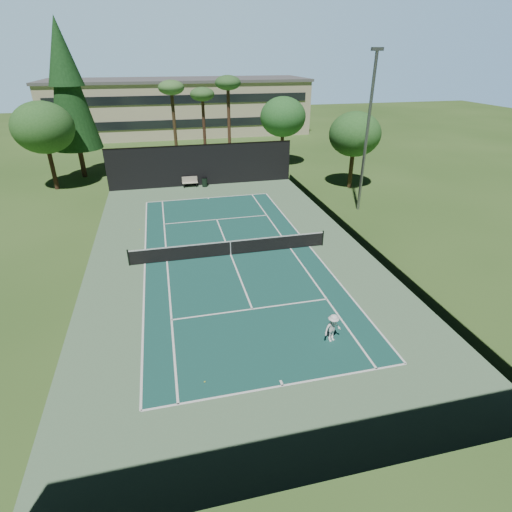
{
  "coord_description": "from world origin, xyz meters",
  "views": [
    {
      "loc": [
        -3.74,
        -23.13,
        11.84
      ],
      "look_at": [
        1.0,
        -3.0,
        1.3
      ],
      "focal_mm": 28.0,
      "sensor_mm": 36.0,
      "label": 1
    }
  ],
  "objects": [
    {
      "name": "tennis_ball_a",
      "position": [
        -3.0,
        -10.97,
        0.03
      ],
      "size": [
        0.07,
        0.07,
        0.07
      ],
      "primitive_type": "sphere",
      "color": "#CFD831",
      "rests_on": "ground"
    },
    {
      "name": "palm_c",
      "position": [
        4.0,
        23.0,
        8.6
      ],
      "size": [
        2.8,
        2.8,
        9.77
      ],
      "color": "#4D3121",
      "rests_on": "ground"
    },
    {
      "name": "tennis_ball_b",
      "position": [
        0.01,
        1.53,
        0.03
      ],
      "size": [
        0.06,
        0.06,
        0.06
      ],
      "primitive_type": "sphere",
      "color": "#B5D630",
      "rests_on": "ground"
    },
    {
      "name": "park_bench",
      "position": [
        -1.3,
        15.7,
        0.55
      ],
      "size": [
        1.5,
        0.45,
        1.02
      ],
      "color": "beige",
      "rests_on": "ground"
    },
    {
      "name": "ground",
      "position": [
        0.0,
        0.0,
        0.0
      ],
      "size": [
        160.0,
        160.0,
        0.0
      ],
      "primitive_type": "plane",
      "color": "#345720",
      "rests_on": "ground"
    },
    {
      "name": "court_surface",
      "position": [
        0.0,
        0.0,
        0.01
      ],
      "size": [
        10.97,
        23.77,
        0.01
      ],
      "primitive_type": "cube",
      "color": "#174941",
      "rests_on": "ground"
    },
    {
      "name": "court_lines",
      "position": [
        0.0,
        0.0,
        0.02
      ],
      "size": [
        11.07,
        23.87,
        0.01
      ],
      "color": "white",
      "rests_on": "ground"
    },
    {
      "name": "apron_slab",
      "position": [
        0.0,
        0.0,
        0.01
      ],
      "size": [
        18.0,
        32.0,
        0.01
      ],
      "primitive_type": "cube",
      "color": "#567B56",
      "rests_on": "ground"
    },
    {
      "name": "decid_tree_a",
      "position": [
        10.0,
        22.0,
        5.42
      ],
      "size": [
        5.12,
        5.12,
        7.62
      ],
      "color": "#412E1B",
      "rests_on": "ground"
    },
    {
      "name": "trash_bin",
      "position": [
        0.12,
        15.44,
        0.48
      ],
      "size": [
        0.56,
        0.56,
        0.95
      ],
      "color": "black",
      "rests_on": "ground"
    },
    {
      "name": "tennis_ball_d",
      "position": [
        -5.92,
        5.69,
        0.04
      ],
      "size": [
        0.07,
        0.07,
        0.07
      ],
      "primitive_type": "sphere",
      "color": "#C0DA31",
      "rests_on": "ground"
    },
    {
      "name": "tennis_net",
      "position": [
        0.0,
        0.0,
        0.56
      ],
      "size": [
        12.9,
        0.1,
        1.1
      ],
      "color": "black",
      "rests_on": "ground"
    },
    {
      "name": "palm_b",
      "position": [
        1.5,
        26.0,
        7.36
      ],
      "size": [
        2.8,
        2.8,
        8.42
      ],
      "color": "#442A1D",
      "rests_on": "ground"
    },
    {
      "name": "tennis_ball_c",
      "position": [
        1.16,
        1.85,
        0.03
      ],
      "size": [
        0.06,
        0.06,
        0.06
      ],
      "primitive_type": "sphere",
      "color": "#B6D02F",
      "rests_on": "ground"
    },
    {
      "name": "campus_building",
      "position": [
        0.0,
        45.98,
        4.21
      ],
      "size": [
        40.5,
        12.5,
        8.3
      ],
      "color": "beige",
      "rests_on": "ground"
    },
    {
      "name": "decid_tree_b",
      "position": [
        14.0,
        12.0,
        5.08
      ],
      "size": [
        4.8,
        4.8,
        7.14
      ],
      "color": "#4E3721",
      "rests_on": "ground"
    },
    {
      "name": "player",
      "position": [
        3.01,
        -9.68,
        0.7
      ],
      "size": [
        1.02,
        0.77,
        1.41
      ],
      "primitive_type": "imported",
      "rotation": [
        0.0,
        0.0,
        0.3
      ],
      "color": "white",
      "rests_on": "ground"
    },
    {
      "name": "decid_tree_c",
      "position": [
        -14.0,
        18.0,
        5.76
      ],
      "size": [
        5.44,
        5.44,
        8.09
      ],
      "color": "#42291C",
      "rests_on": "ground"
    },
    {
      "name": "palm_a",
      "position": [
        -2.0,
        24.0,
        8.19
      ],
      "size": [
        2.8,
        2.8,
        9.32
      ],
      "color": "#46331E",
      "rests_on": "ground"
    },
    {
      "name": "fence",
      "position": [
        0.0,
        0.06,
        2.01
      ],
      "size": [
        18.04,
        32.05,
        4.03
      ],
      "color": "black",
      "rests_on": "ground"
    },
    {
      "name": "light_pole",
      "position": [
        12.0,
        6.0,
        6.46
      ],
      "size": [
        0.9,
        0.25,
        12.22
      ],
      "color": "gray",
      "rests_on": "ground"
    },
    {
      "name": "pine_tree",
      "position": [
        -12.0,
        22.0,
        9.55
      ],
      "size": [
        4.8,
        4.8,
        15.0
      ],
      "color": "#472D1E",
      "rests_on": "ground"
    }
  ]
}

